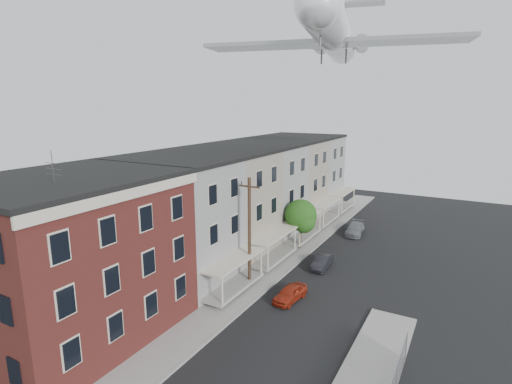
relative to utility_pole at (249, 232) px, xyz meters
The scene contains 14 objects.
sidewalk_left 7.57m from the utility_pole, 89.05° to the left, with size 3.00×62.00×0.12m, color gray.
curb_left 7.72m from the utility_pole, 75.52° to the left, with size 0.15×62.00×0.14m, color gray.
corner_building 12.73m from the utility_pole, 120.17° to the right, with size 10.31×12.30×12.15m.
row_house_a 6.55m from the utility_pole, 166.73° to the right, with size 11.98×7.00×10.30m.
row_house_b 8.42m from the utility_pole, 139.15° to the left, with size 11.98×7.00×10.30m.
row_house_c 14.03m from the utility_pole, 116.97° to the left, with size 11.98×7.00×10.30m.
row_house_d 20.52m from the utility_pole, 108.07° to the left, with size 11.98×7.00×10.30m.
row_house_e 27.26m from the utility_pole, 103.50° to the left, with size 11.98×7.00×10.30m.
utility_pole is the anchor object (origin of this frame).
street_tree 10.00m from the utility_pole, 88.11° to the left, with size 3.22×3.20×5.20m.
car_near 5.61m from the utility_pole, ahead, with size 1.37×3.41×1.16m, color #9C2814.
car_mid 8.59m from the utility_pole, 59.77° to the left, with size 1.21×3.46×1.14m, color black.
car_far 18.33m from the utility_pole, 77.73° to the left, with size 1.75×4.31×1.25m, color slate.
airplane 18.92m from the utility_pole, 73.93° to the left, with size 22.07×25.23×7.26m.
Camera 1 is at (9.32, -7.92, 14.46)m, focal length 28.00 mm.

